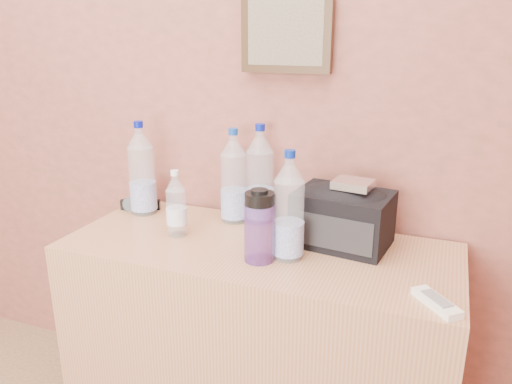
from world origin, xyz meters
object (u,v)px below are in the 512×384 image
(nalgene_bottle, at_px, (259,226))
(toiletry_bag, at_px, (343,215))
(pet_large_b, at_px, (234,181))
(pet_large_d, at_px, (289,212))
(sunglasses, at_px, (140,205))
(ac_remote, at_px, (436,302))
(pet_large_a, at_px, (142,173))
(pet_large_c, at_px, (260,179))
(foil_packet, at_px, (353,184))
(pet_small, at_px, (176,207))
(dresser, at_px, (258,350))

(nalgene_bottle, relative_size, toiletry_bag, 0.76)
(pet_large_b, relative_size, pet_large_d, 1.01)
(toiletry_bag, bearing_deg, pet_large_d, -121.90)
(sunglasses, bearing_deg, ac_remote, -37.61)
(pet_large_b, relative_size, toiletry_bag, 1.16)
(pet_large_a, xyz_separation_m, pet_large_c, (0.43, 0.08, 0.00))
(pet_large_c, xyz_separation_m, foil_packet, (0.34, -0.11, 0.05))
(nalgene_bottle, height_order, toiletry_bag, nalgene_bottle)
(pet_large_b, height_order, nalgene_bottle, pet_large_b)
(pet_large_c, xyz_separation_m, sunglasses, (-0.46, -0.05, -0.13))
(pet_small, height_order, sunglasses, pet_small)
(pet_large_a, height_order, ac_remote, pet_large_a)
(pet_large_b, relative_size, foil_packet, 2.96)
(dresser, xyz_separation_m, pet_large_b, (-0.16, 0.17, 0.53))
(dresser, bearing_deg, pet_large_c, 109.15)
(nalgene_bottle, distance_m, sunglasses, 0.63)
(sunglasses, bearing_deg, pet_large_a, -55.27)
(pet_large_c, bearing_deg, pet_large_b, -160.47)
(toiletry_bag, distance_m, foil_packet, 0.11)
(sunglasses, bearing_deg, dresser, -36.13)
(pet_large_c, bearing_deg, dresser, -70.85)
(ac_remote, relative_size, foil_packet, 1.27)
(pet_large_c, distance_m, pet_large_d, 0.31)
(sunglasses, distance_m, ac_remote, 1.12)
(pet_large_d, distance_m, toiletry_bag, 0.21)
(pet_large_a, bearing_deg, toiletry_bag, -1.30)
(dresser, height_order, toiletry_bag, toiletry_bag)
(pet_large_a, bearing_deg, foil_packet, -2.43)
(pet_small, bearing_deg, toiletry_bag, 13.59)
(pet_large_c, distance_m, nalgene_bottle, 0.32)
(ac_remote, bearing_deg, toiletry_bag, -175.02)
(pet_large_b, height_order, pet_small, pet_large_b)
(sunglasses, bearing_deg, foil_packet, -24.51)
(pet_large_a, relative_size, foil_packet, 3.05)
(dresser, bearing_deg, ac_remote, -18.48)
(dresser, xyz_separation_m, ac_remote, (0.54, -0.18, 0.39))
(dresser, bearing_deg, toiletry_bag, 24.19)
(pet_large_b, relative_size, sunglasses, 2.24)
(pet_small, height_order, toiletry_bag, pet_small)
(dresser, relative_size, foil_packet, 11.00)
(pet_large_c, distance_m, ac_remote, 0.73)
(pet_large_a, distance_m, sunglasses, 0.14)
(pet_large_a, distance_m, pet_large_d, 0.64)
(nalgene_bottle, distance_m, toiletry_bag, 0.29)
(pet_large_b, xyz_separation_m, ac_remote, (0.69, -0.35, -0.14))
(toiletry_bag, height_order, foil_packet, foil_packet)
(dresser, xyz_separation_m, pet_large_c, (-0.07, 0.20, 0.54))
(pet_small, distance_m, foil_packet, 0.57)
(pet_large_d, xyz_separation_m, ac_remote, (0.42, -0.13, -0.13))
(pet_large_d, bearing_deg, ac_remote, -17.25)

